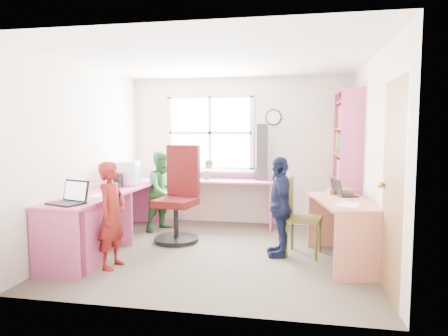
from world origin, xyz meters
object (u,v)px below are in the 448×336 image
Objects in this scene: crt_monitor at (126,173)px; laptop_right at (342,192)px; laptop_left at (70,198)px; person_green at (163,191)px; l_desk at (113,218)px; swivel_chair at (179,200)px; bookshelf at (347,167)px; potted_plant at (208,170)px; wooden_chair at (298,213)px; right_desk at (343,217)px; person_red at (112,215)px; person_navy at (280,207)px; cd_tower at (262,152)px.

crt_monitor is 3.00m from laptop_right.
person_green is (0.38, 1.95, -0.20)m from laptop_left.
swivel_chair reaches higher than l_desk.
l_desk is 2.85m from laptop_right.
swivel_chair is 1.09× the size of person_green.
crt_monitor is 0.32× the size of person_green.
laptop_right is at bearing 39.70° from laptop_left.
bookshelf is 1.72× the size of person_green.
laptop_right is (2.16, -0.28, 0.22)m from swivel_chair.
bookshelf reaches higher than potted_plant.
bookshelf is 1.37m from wooden_chair.
right_desk is at bearing -20.31° from crt_monitor.
person_red is (0.41, -1.30, -0.33)m from crt_monitor.
bookshelf is 3.38m from person_red.
bookshelf is at bearing 26.62° from swivel_chair.
crt_monitor is 0.32× the size of person_red.
person_red is at bearing -80.04° from crt_monitor.
bookshelf reaches higher than l_desk.
person_navy reaches higher than crt_monitor.
l_desk is 2.79m from right_desk.
bookshelf is at bearing -49.93° from person_red.
potted_plant is at bearing 175.95° from cd_tower.
l_desk is 2.41× the size of person_green.
bookshelf reaches higher than laptop_right.
potted_plant is at bearing 131.65° from right_desk.
l_desk is at bearing 29.89° from person_red.
l_desk is 7.61× the size of crt_monitor.
crt_monitor is 0.68m from person_green.
person_green is (-2.05, 0.89, 0.09)m from wooden_chair.
swivel_chair is at bearing 66.07° from laptop_right.
swivel_chair is at bearing -162.81° from bookshelf.
person_red is (-2.57, -0.94, -0.19)m from laptop_right.
person_green is at bearing -172.07° from cd_tower.
crt_monitor is 0.89× the size of laptop_left.
crt_monitor is (-0.19, 0.83, 0.47)m from l_desk.
cd_tower reaches higher than person_green.
person_green is 2.07m from person_navy.
wooden_chair is at bearing 42.14° from laptop_left.
right_desk is at bearing 70.89° from person_navy.
wooden_chair is 1.97m from potted_plant.
swivel_chair reaches higher than laptop_left.
cd_tower reaches higher than wooden_chair.
l_desk reaches higher than right_desk.
wooden_chair is 2.46× the size of crt_monitor.
laptop_left is at bearing -174.60° from right_desk.
laptop_right is 2.70m from person_green.
potted_plant is (-2.13, 0.21, -0.09)m from bookshelf.
cd_tower reaches higher than laptop_right.
laptop_right is 0.30× the size of person_navy.
swivel_chair is (-2.15, 0.59, 0.04)m from right_desk.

